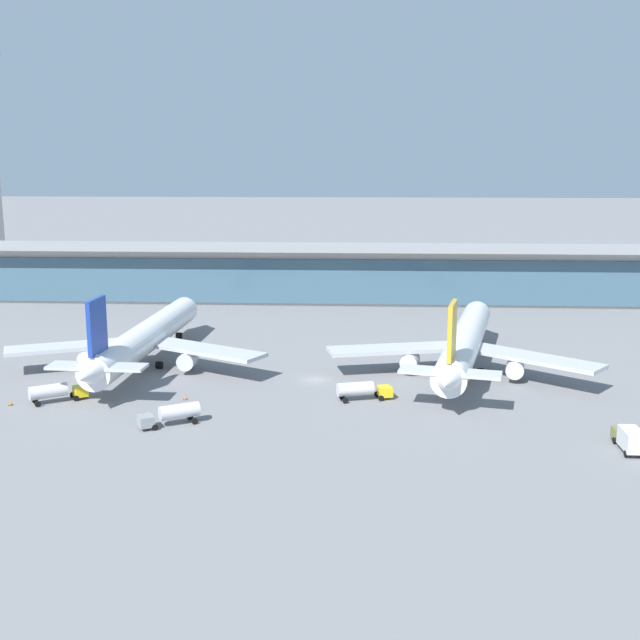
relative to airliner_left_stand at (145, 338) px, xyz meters
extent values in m
plane|color=slate|center=(31.19, -7.48, -5.11)|extent=(1200.00, 1200.00, 0.00)
cylinder|color=white|center=(0.06, 1.24, 0.02)|extent=(7.93, 51.53, 5.41)
cone|color=white|center=(1.43, 29.04, 0.02)|extent=(5.54, 5.13, 5.30)
cone|color=white|center=(-1.29, -26.28, 0.56)|extent=(5.16, 6.19, 4.87)
cube|color=black|center=(1.28, 25.94, 0.97)|extent=(4.16, 2.44, 0.65)
cube|color=#B7BABF|center=(-11.82, -2.89, -0.93)|extent=(23.80, 14.67, 0.65)
cube|color=#B7BABF|center=(11.48, -4.03, -0.93)|extent=(23.32, 16.48, 0.65)
cylinder|color=silver|center=(-9.05, -3.57, -2.79)|extent=(3.18, 4.06, 2.99)
cylinder|color=silver|center=(8.66, -4.44, -2.79)|extent=(3.18, 4.06, 2.99)
cube|color=#193899|center=(-1.06, -21.59, 6.92)|extent=(0.97, 6.56, 8.40)
cube|color=#B7BABF|center=(-1.11, -22.52, 0.83)|extent=(15.11, 4.84, 0.47)
cylinder|color=black|center=(-3.06, -1.40, -4.46)|extent=(1.18, 1.36, 1.31)
cylinder|color=black|center=(2.91, -1.70, -4.46)|extent=(1.18, 1.36, 1.31)
cylinder|color=black|center=(1.07, 21.75, -4.46)|extent=(1.18, 1.36, 1.31)
cylinder|color=white|center=(57.10, 0.23, 0.02)|extent=(16.45, 51.27, 5.41)
cone|color=white|center=(63.16, 27.39, 0.02)|extent=(6.24, 5.91, 5.30)
cone|color=white|center=(51.11, -26.66, 0.56)|extent=(6.05, 6.87, 4.87)
cube|color=black|center=(62.48, 24.37, 0.97)|extent=(4.45, 3.07, 0.65)
cube|color=#B7BABF|center=(44.69, -1.83, -0.93)|extent=(24.08, 11.23, 0.65)
cube|color=#B7BABF|center=(67.46, -6.90, -0.93)|extent=(21.96, 19.21, 0.65)
cylinder|color=silver|center=(47.31, -2.97, -2.79)|extent=(3.77, 4.47, 2.99)
cylinder|color=silver|center=(64.61, -6.83, -2.79)|extent=(3.77, 4.47, 2.99)
cube|color=gold|center=(52.13, -22.08, 6.92)|extent=(2.06, 6.52, 8.40)
cube|color=#B7BABF|center=(51.92, -22.99, 0.83)|extent=(15.47, 7.26, 0.47)
cylinder|color=black|center=(53.58, -1.85, -4.46)|extent=(1.38, 1.52, 1.31)
cylinder|color=black|center=(59.41, -3.15, -4.46)|extent=(1.38, 1.52, 1.31)
cylinder|color=black|center=(61.57, 20.27, -4.46)|extent=(1.38, 1.52, 1.31)
cube|color=yellow|center=(-4.93, -19.85, -3.91)|extent=(2.99, 3.11, 1.50)
cylinder|color=silver|center=(-8.93, -22.50, -3.21)|extent=(5.83, 4.84, 2.10)
cylinder|color=black|center=(-6.33, -19.46, -4.66)|extent=(0.91, 0.73, 0.90)
cylinder|color=black|center=(-5.11, -21.30, -4.66)|extent=(0.91, 0.73, 0.90)
cylinder|color=black|center=(-11.08, -22.60, -4.66)|extent=(0.91, 0.73, 0.90)
cylinder|color=black|center=(-9.87, -24.44, -4.66)|extent=(0.91, 0.73, 0.90)
cube|color=olive|center=(73.32, -34.90, -3.91)|extent=(2.32, 1.83, 1.50)
cube|color=black|center=(73.33, -34.10, -3.61)|extent=(2.07, 0.14, 0.70)
cube|color=silver|center=(73.27, -39.00, -3.26)|extent=(2.35, 4.63, 2.50)
cylinder|color=black|center=(72.25, -35.69, -4.66)|extent=(0.29, 0.90, 0.90)
cylinder|color=black|center=(74.37, -35.72, -4.66)|extent=(0.29, 0.90, 0.90)
cylinder|color=black|center=(72.20, -40.49, -4.66)|extent=(0.29, 0.90, 0.90)
cube|color=gray|center=(9.11, -33.30, -3.91)|extent=(2.93, 3.08, 1.50)
cylinder|color=silver|center=(13.28, -30.93, -3.21)|extent=(5.91, 4.60, 2.10)
cylinder|color=black|center=(10.48, -33.79, -4.66)|extent=(0.92, 0.69, 0.90)
cylinder|color=black|center=(9.39, -31.87, -4.66)|extent=(0.92, 0.69, 0.90)
cylinder|color=black|center=(15.43, -30.97, -4.66)|extent=(0.92, 0.69, 0.90)
cylinder|color=black|center=(14.34, -29.05, -4.66)|extent=(0.92, 0.69, 0.90)
cube|color=yellow|center=(42.59, -17.41, -3.91)|extent=(2.58, 2.85, 1.50)
cylinder|color=silver|center=(37.97, -18.71, -3.21)|extent=(5.96, 3.54, 2.10)
cylinder|color=black|center=(41.37, -16.60, -4.66)|extent=(0.94, 0.51, 0.90)
cylinder|color=black|center=(41.97, -18.73, -4.66)|extent=(0.94, 0.51, 0.90)
cylinder|color=black|center=(35.89, -18.15, -4.66)|extent=(0.94, 0.51, 0.90)
cylinder|color=black|center=(36.49, -20.28, -4.66)|extent=(0.94, 0.51, 0.90)
cube|color=beige|center=(31.19, 63.52, 1.89)|extent=(180.00, 8.00, 14.00)
cube|color=#3D5B70|center=(31.19, 59.22, 1.19)|extent=(176.40, 0.50, 11.20)
cube|color=gray|center=(31.19, 61.52, 9.49)|extent=(183.60, 12.80, 1.20)
cone|color=orange|center=(11.57, -19.55, -4.76)|extent=(0.44, 0.44, 0.70)
cube|color=black|center=(11.57, -19.55, -5.09)|extent=(0.62, 0.62, 0.04)
cone|color=orange|center=(-14.36, -23.78, -4.76)|extent=(0.44, 0.44, 0.70)
cube|color=black|center=(-14.36, -23.78, -5.09)|extent=(0.62, 0.62, 0.04)
camera|label=1|loc=(38.72, -136.18, 32.08)|focal=44.40mm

